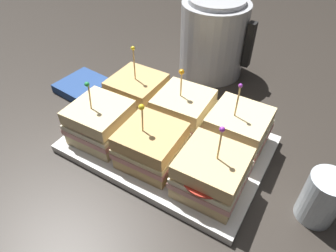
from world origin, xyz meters
name	(u,v)px	position (x,y,z in m)	size (l,w,h in m)	color
ground_plane	(168,147)	(0.00, 0.00, 0.00)	(6.00, 6.00, 0.00)	#2D2823
serving_platter	(168,144)	(0.00, 0.00, 0.01)	(0.42, 0.29, 0.02)	silver
sandwich_front_left	(101,123)	(-0.13, -0.06, 0.06)	(0.12, 0.12, 0.15)	beige
sandwich_front_center	(150,145)	(0.00, -0.06, 0.06)	(0.12, 0.12, 0.14)	tan
sandwich_front_right	(211,174)	(0.13, -0.07, 0.06)	(0.12, 0.13, 0.16)	#DBB77A
sandwich_back_left	(137,94)	(-0.13, 0.06, 0.06)	(0.12, 0.12, 0.17)	tan
sandwich_back_center	(183,110)	(0.00, 0.07, 0.06)	(0.12, 0.12, 0.15)	beige
sandwich_back_right	(238,130)	(0.13, 0.07, 0.06)	(0.12, 0.12, 0.16)	beige
kettle_steel	(213,38)	(-0.06, 0.34, 0.11)	(0.21, 0.19, 0.24)	#B7BABF
drinking_glass	(322,198)	(0.32, -0.01, 0.05)	(0.07, 0.07, 0.10)	silver
napkin_stack	(83,86)	(-0.32, 0.07, 0.01)	(0.13, 0.13, 0.02)	navy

